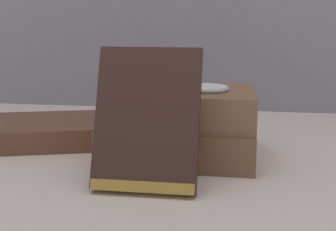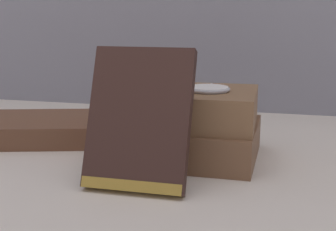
{
  "view_description": "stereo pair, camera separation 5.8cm",
  "coord_description": "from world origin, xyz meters",
  "px_view_note": "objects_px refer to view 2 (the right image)",
  "views": [
    {
      "loc": [
        0.07,
        -0.57,
        0.19
      ],
      "look_at": [
        -0.02,
        0.01,
        0.06
      ],
      "focal_mm": 50.0,
      "sensor_mm": 36.0,
      "label": 1
    },
    {
      "loc": [
        0.13,
        -0.56,
        0.19
      ],
      "look_at": [
        -0.02,
        0.01,
        0.06
      ],
      "focal_mm": 50.0,
      "sensor_mm": 36.0,
      "label": 2
    }
  ],
  "objects_px": {
    "book_flat_bottom": "(178,139)",
    "book_side_left": "(24,129)",
    "book_flat_top": "(179,106)",
    "book_leaning_front": "(139,123)",
    "pocket_watch": "(208,89)"
  },
  "relations": [
    {
      "from": "book_flat_bottom",
      "to": "pocket_watch",
      "type": "height_order",
      "value": "pocket_watch"
    },
    {
      "from": "book_flat_bottom",
      "to": "book_side_left",
      "type": "bearing_deg",
      "value": 174.23
    },
    {
      "from": "book_flat_top",
      "to": "pocket_watch",
      "type": "xyz_separation_m",
      "value": [
        0.04,
        -0.0,
        0.03
      ]
    },
    {
      "from": "book_flat_bottom",
      "to": "book_side_left",
      "type": "distance_m",
      "value": 0.25
    },
    {
      "from": "book_flat_bottom",
      "to": "book_side_left",
      "type": "height_order",
      "value": "book_flat_bottom"
    },
    {
      "from": "book_flat_bottom",
      "to": "book_leaning_front",
      "type": "xyz_separation_m",
      "value": [
        -0.02,
        -0.12,
        0.05
      ]
    },
    {
      "from": "book_flat_bottom",
      "to": "book_side_left",
      "type": "xyz_separation_m",
      "value": [
        -0.25,
        0.03,
        -0.01
      ]
    },
    {
      "from": "book_flat_bottom",
      "to": "pocket_watch",
      "type": "bearing_deg",
      "value": -10.43
    },
    {
      "from": "book_flat_bottom",
      "to": "book_leaning_front",
      "type": "distance_m",
      "value": 0.13
    },
    {
      "from": "book_flat_top",
      "to": "book_flat_bottom",
      "type": "bearing_deg",
      "value": 110.27
    },
    {
      "from": "book_flat_top",
      "to": "book_side_left",
      "type": "distance_m",
      "value": 0.26
    },
    {
      "from": "pocket_watch",
      "to": "book_flat_top",
      "type": "bearing_deg",
      "value": 173.59
    },
    {
      "from": "book_side_left",
      "to": "book_leaning_front",
      "type": "distance_m",
      "value": 0.28
    },
    {
      "from": "book_flat_top",
      "to": "book_leaning_front",
      "type": "height_order",
      "value": "book_leaning_front"
    },
    {
      "from": "book_leaning_front",
      "to": "pocket_watch",
      "type": "xyz_separation_m",
      "value": [
        0.06,
        0.11,
        0.02
      ]
    }
  ]
}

